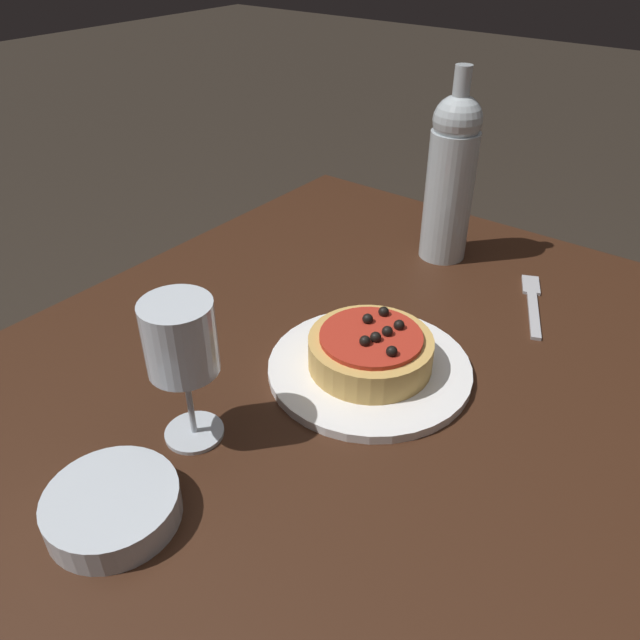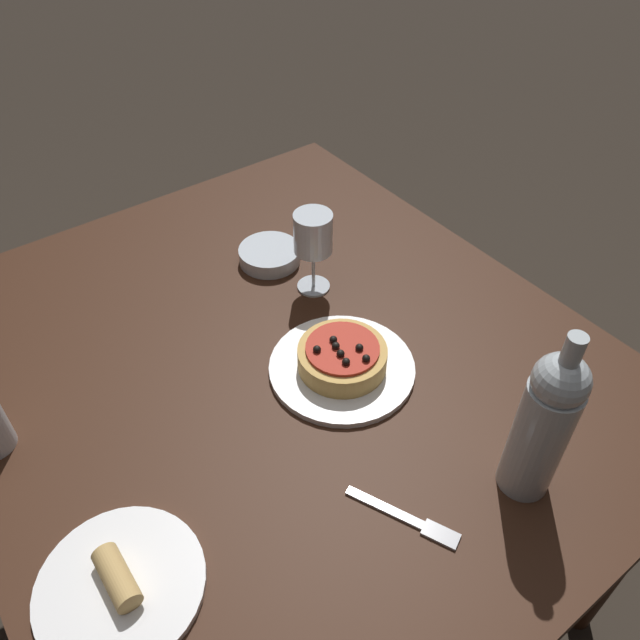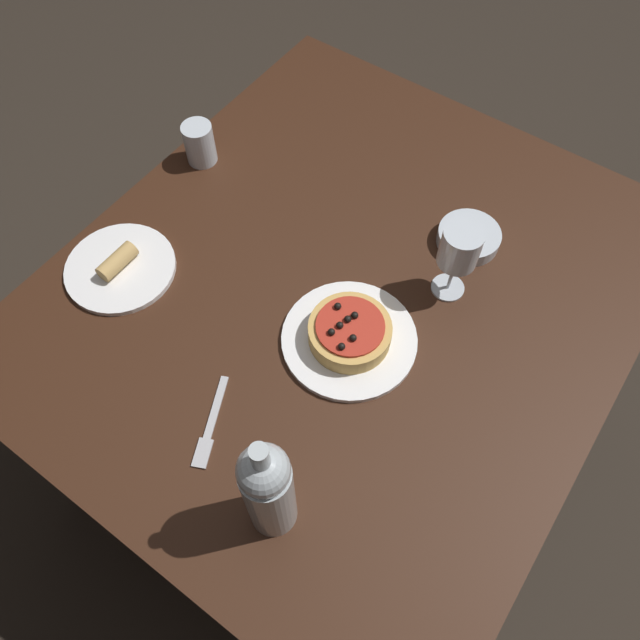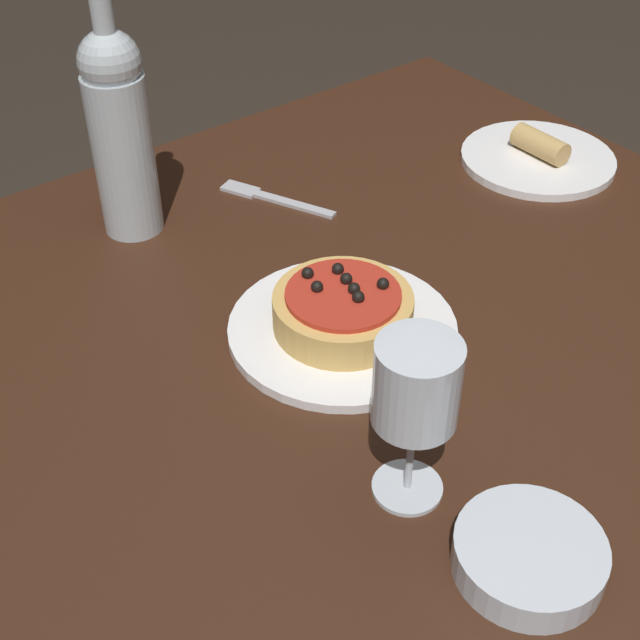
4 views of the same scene
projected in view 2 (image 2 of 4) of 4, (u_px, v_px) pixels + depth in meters
name	position (u px, v px, depth m)	size (l,w,h in m)	color
ground_plane	(290.00, 555.00, 1.67)	(14.00, 14.00, 0.00)	#2D261E
dining_table	(278.00, 388.00, 1.20)	(1.24, 1.09, 0.78)	#381E11
dinner_plate	(342.00, 368.00, 1.11)	(0.26, 0.26, 0.01)	white
pizza	(342.00, 357.00, 1.09)	(0.16, 0.16, 0.06)	tan
wine_glass	(313.00, 236.00, 1.20)	(0.08, 0.08, 0.18)	silver
wine_bottle	(544.00, 424.00, 0.86)	(0.08, 0.08, 0.31)	#B2BCC1
side_bowl	(270.00, 255.00, 1.34)	(0.13, 0.13, 0.03)	silver
fork	(409.00, 519.00, 0.90)	(0.17, 0.09, 0.00)	#B7B7BC
side_plate	(120.00, 584.00, 0.83)	(0.23, 0.23, 0.05)	white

